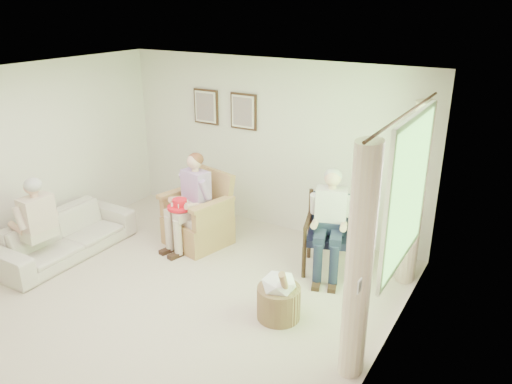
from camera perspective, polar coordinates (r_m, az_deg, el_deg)
floor at (r=6.09m, az=-11.56°, el=-12.93°), size 5.50×5.50×0.00m
back_wall at (r=7.59m, az=1.61°, el=5.33°), size 5.00×0.04×2.60m
left_wall at (r=7.35m, az=-27.07°, el=2.42°), size 0.04×5.50×2.60m
right_wall at (r=4.31m, az=13.01°, el=-8.16°), size 0.04×5.50×2.60m
ceiling at (r=5.13m, az=-13.71°, el=11.93°), size 5.00×5.50×0.02m
window at (r=5.27m, az=17.03°, el=0.36°), size 0.13×2.50×1.63m
curtain_left at (r=4.61m, az=11.71°, el=-8.13°), size 0.34×0.34×2.30m
curtain_right at (r=6.34m, az=17.68°, el=-0.38°), size 0.34×0.34×2.30m
framed_print_left at (r=8.05m, az=-5.76°, el=9.67°), size 0.45×0.05×0.55m
framed_print_right at (r=7.66m, az=-1.47°, el=9.18°), size 0.45×0.05×0.55m
wicker_armchair at (r=7.35m, az=-6.52°, el=-3.36°), size 0.83×0.82×1.06m
wood_armchair at (r=6.64m, az=8.75°, el=-4.32°), size 0.64×0.60×0.99m
sofa at (r=7.48m, az=-20.96°, el=-4.68°), size 1.98×0.77×0.58m
person_wicker at (r=7.07m, az=-7.35°, el=-0.36°), size 0.40×0.62×1.36m
person_dark at (r=6.39m, az=8.32°, el=-2.70°), size 0.40×0.62×1.38m
person_sofa at (r=7.08m, az=-24.09°, el=-2.91°), size 0.42×0.62×1.25m
red_hat at (r=7.00m, az=-8.70°, el=-1.50°), size 0.35×0.35×0.14m
hatbox at (r=5.69m, az=2.64°, el=-11.75°), size 0.58×0.58×0.72m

